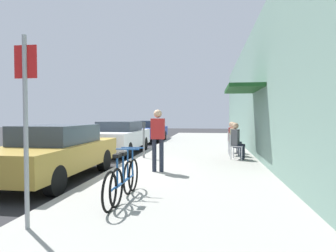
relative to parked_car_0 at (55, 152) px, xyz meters
name	(u,v)px	position (x,y,z in m)	size (l,w,h in m)	color
ground_plane	(112,172)	(1.10, 1.16, -0.73)	(60.00, 60.00, 0.00)	#2D2D30
sidewalk_slab	(193,161)	(3.35, 3.16, -0.67)	(4.50, 32.00, 0.12)	#9E9B93
building_facade	(265,88)	(5.74, 3.16, 1.84)	(1.40, 32.00, 5.15)	gray
parked_car_0	(55,152)	(0.00, 0.00, 0.00)	(1.80, 4.40, 1.41)	#A58433
parked_car_1	(119,137)	(0.00, 5.24, 0.01)	(1.80, 4.40, 1.41)	silver
parked_car_2	(149,130)	(0.00, 11.31, -0.02)	(1.80, 4.40, 1.35)	navy
parking_meter	(144,137)	(1.55, 3.32, 0.16)	(0.12, 0.10, 1.32)	slate
street_sign	(26,116)	(1.50, -3.30, 0.91)	(0.32, 0.06, 2.60)	gray
bicycle_0	(120,182)	(2.38, -1.99, -0.25)	(0.46, 1.71, 0.90)	black
bicycle_1	(126,179)	(2.40, -1.74, -0.25)	(0.46, 1.71, 0.90)	black
cafe_chair_0	(235,145)	(4.83, 3.52, -0.11)	(0.56, 0.56, 0.87)	silver
seated_patron_0	(237,140)	(4.88, 3.50, 0.08)	(0.51, 0.47, 1.29)	#232838
cafe_chair_1	(233,142)	(4.82, 4.46, -0.11)	(0.53, 0.53, 0.87)	silver
seated_patron_1	(235,138)	(4.88, 4.45, 0.08)	(0.49, 0.44, 1.29)	#232838
cafe_chair_2	(232,141)	(4.82, 5.30, -0.11)	(0.50, 0.50, 0.87)	silver
seated_patron_2	(233,136)	(4.88, 5.29, 0.08)	(0.47, 0.41, 1.29)	#232838
pedestrian_standing	(158,135)	(2.53, 0.85, 0.39)	(0.36, 0.22, 1.70)	#232838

